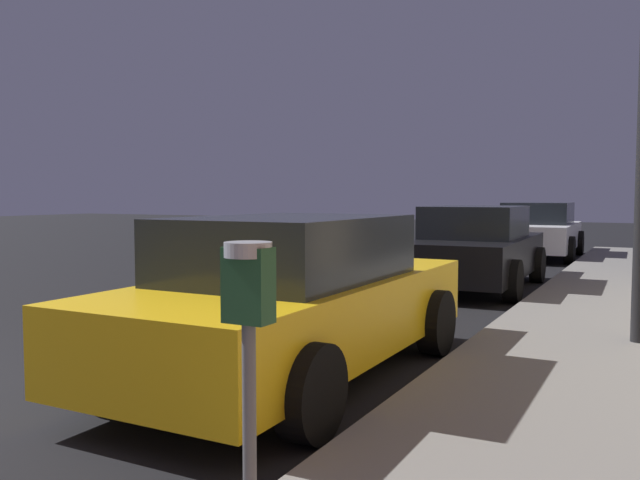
{
  "coord_description": "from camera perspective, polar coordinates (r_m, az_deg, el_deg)",
  "views": [
    {
      "loc": [
        5.71,
        -2.12,
        1.61
      ],
      "look_at": [
        3.98,
        1.16,
        1.36
      ],
      "focal_mm": 36.59,
      "sensor_mm": 36.0,
      "label": 1
    }
  ],
  "objects": [
    {
      "name": "car_yellow_cab",
      "position": [
        5.79,
        -2.22,
        -5.05
      ],
      "size": [
        1.97,
        4.28,
        1.43
      ],
      "color": "gold",
      "rests_on": "ground"
    },
    {
      "name": "car_white",
      "position": [
        17.76,
        18.5,
        0.78
      ],
      "size": [
        2.13,
        4.24,
        1.43
      ],
      "color": "silver",
      "rests_on": "ground"
    },
    {
      "name": "car_black",
      "position": [
        11.57,
        13.4,
        -0.71
      ],
      "size": [
        2.04,
        4.17,
        1.43
      ],
      "color": "black",
      "rests_on": "ground"
    },
    {
      "name": "parking_meter",
      "position": [
        2.6,
        -6.27,
        -6.96
      ],
      "size": [
        0.19,
        0.19,
        1.28
      ],
      "color": "#59595B",
      "rests_on": "sidewalk"
    }
  ]
}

